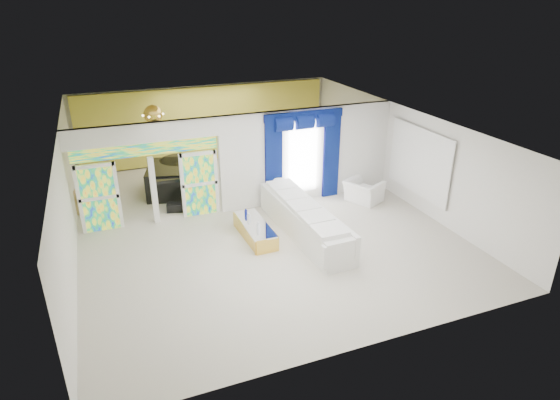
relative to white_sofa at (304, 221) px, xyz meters
name	(u,v)px	position (x,y,z in m)	size (l,w,h in m)	color
floor	(256,220)	(-0.97, 1.34, -0.41)	(12.00, 12.00, 0.00)	#B7AF9E
dividing_wall	(309,154)	(1.18, 2.34, 1.09)	(5.70, 0.18, 3.00)	white
dividing_header	(144,133)	(-3.82, 2.34, 2.32)	(4.30, 0.18, 0.55)	white
stained_panel_left	(99,198)	(-5.24, 2.34, 0.59)	(0.95, 0.04, 2.00)	#994C3F
stained_panel_right	(200,184)	(-2.39, 2.34, 0.59)	(0.95, 0.04, 2.00)	#994C3F
stained_transom	(146,149)	(-3.82, 2.34, 1.84)	(4.00, 0.05, 0.35)	#994C3F
window_pane	(303,158)	(0.93, 2.24, 1.04)	(1.00, 0.02, 2.30)	white
blue_drape_left	(274,163)	(-0.07, 2.21, 0.99)	(0.55, 0.10, 2.80)	#070341
blue_drape_right	(331,156)	(1.93, 2.21, 0.99)	(0.55, 0.10, 2.80)	#070341
blue_pelmet	(304,115)	(0.93, 2.21, 2.41)	(2.60, 0.12, 0.25)	#070341
wall_mirror	(419,161)	(3.97, 0.34, 1.14)	(0.04, 2.70, 1.90)	white
gold_curtains	(207,124)	(-0.97, 7.24, 1.09)	(9.70, 0.12, 2.90)	gold
white_sofa	(304,221)	(0.00, 0.00, 0.00)	(0.92, 4.30, 0.82)	white
coffee_table	(255,231)	(-1.35, 0.30, -0.20)	(0.63, 1.90, 0.42)	gold
console_table	(288,201)	(0.31, 1.92, -0.23)	(1.09, 0.35, 0.36)	white
table_lamp	(279,188)	(0.01, 1.92, 0.25)	(0.36, 0.36, 0.58)	white
armchair	(363,191)	(2.73, 1.38, -0.06)	(1.09, 0.95, 0.71)	white
grand_piano	(171,179)	(-2.95, 4.42, 0.07)	(1.44, 1.89, 0.95)	black
piano_bench	(180,207)	(-2.95, 2.82, -0.27)	(0.82, 0.32, 0.27)	black
tv_console	(84,201)	(-5.71, 3.84, -0.05)	(0.50, 0.45, 0.72)	#A88354
chandelier	(153,114)	(-3.27, 4.74, 2.24)	(0.60, 0.60, 0.60)	gold
decanters	(252,220)	(-1.39, 0.45, 0.09)	(0.16, 1.03, 0.16)	silver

